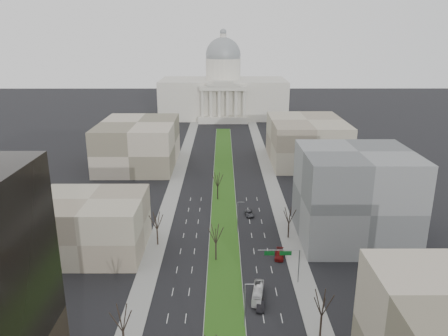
{
  "coord_description": "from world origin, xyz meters",
  "views": [
    {
      "loc": [
        -0.33,
        -14.1,
        52.62
      ],
      "look_at": [
        0.05,
        114.81,
        12.55
      ],
      "focal_mm": 35.0,
      "sensor_mm": 36.0,
      "label": 1
    }
  ],
  "objects_px": {
    "car_black": "(261,305)",
    "box_van": "(258,293)",
    "car_grey_far": "(249,213)",
    "car_red": "(279,255)"
  },
  "relations": [
    {
      "from": "car_red",
      "to": "box_van",
      "type": "distance_m",
      "value": 18.23
    },
    {
      "from": "car_red",
      "to": "car_grey_far",
      "type": "bearing_deg",
      "value": 112.4
    },
    {
      "from": "car_red",
      "to": "box_van",
      "type": "bearing_deg",
      "value": -101.7
    },
    {
      "from": "car_black",
      "to": "box_van",
      "type": "height_order",
      "value": "box_van"
    },
    {
      "from": "car_black",
      "to": "car_red",
      "type": "distance_m",
      "value": 21.49
    },
    {
      "from": "box_van",
      "to": "car_grey_far",
      "type": "bearing_deg",
      "value": 98.11
    },
    {
      "from": "car_black",
      "to": "box_van",
      "type": "distance_m",
      "value": 3.6
    },
    {
      "from": "car_black",
      "to": "box_van",
      "type": "relative_size",
      "value": 0.53
    },
    {
      "from": "car_black",
      "to": "car_red",
      "type": "bearing_deg",
      "value": 80.4
    },
    {
      "from": "car_black",
      "to": "car_grey_far",
      "type": "xyz_separation_m",
      "value": [
        0.44,
        46.18,
        -0.04
      ]
    }
  ]
}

